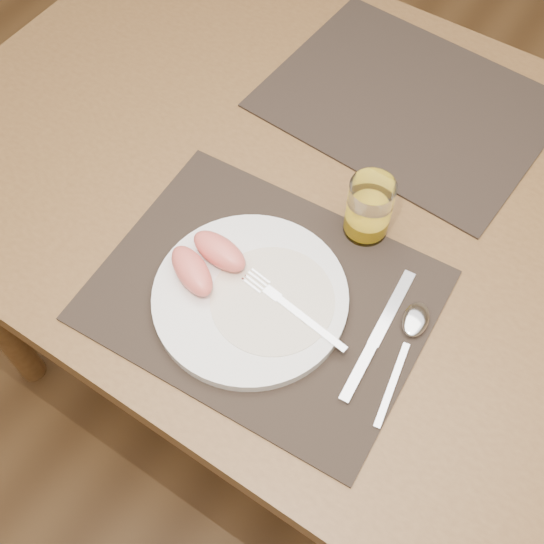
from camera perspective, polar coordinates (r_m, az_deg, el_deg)
The scene contains 11 objects.
ground at distance 1.71m, azimuth 4.29°, elevation -9.29°, with size 5.00×5.00×0.00m, color brown.
table at distance 1.12m, azimuth 6.48°, elevation 3.62°, with size 1.40×0.90×0.75m.
placemat_near at distance 0.95m, azimuth -0.73°, elevation -1.93°, with size 0.45×0.35×0.00m, color black.
placemat_far at distance 1.20m, azimuth 11.31°, elevation 13.66°, with size 0.45×0.35×0.00m, color black.
plate at distance 0.94m, azimuth -1.83°, elevation -2.13°, with size 0.27×0.27×0.02m, color white.
plate_dressing at distance 0.92m, azimuth 0.04°, elevation -2.32°, with size 0.17×0.17×0.00m.
fork at distance 0.92m, azimuth 1.15°, elevation -2.70°, with size 0.18×0.04×0.00m.
knife at distance 0.92m, azimuth 8.42°, elevation -6.05°, with size 0.03×0.22×0.01m.
spoon at distance 0.94m, azimuth 11.65°, elevation -4.67°, with size 0.06×0.19×0.01m.
juice_glass at distance 0.98m, azimuth 8.08°, elevation 5.12°, with size 0.07×0.07×0.10m.
grapefruit_wedges at distance 0.94m, azimuth -5.56°, elevation 0.94°, with size 0.11×0.11×0.04m.
Camera 1 is at (0.25, -0.60, 1.58)m, focal length 45.00 mm.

